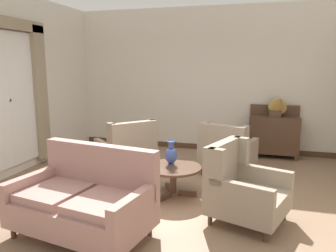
# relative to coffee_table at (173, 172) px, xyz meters

# --- Properties ---
(ground) EXTENTS (9.13, 9.13, 0.00)m
(ground) POSITION_rel_coffee_table_xyz_m (-0.08, -0.34, -0.37)
(ground) COLOR #896B51
(wall_back) EXTENTS (6.15, 0.08, 3.24)m
(wall_back) POSITION_rel_coffee_table_xyz_m (-0.08, 2.92, 1.25)
(wall_back) COLOR silver
(wall_back) RESTS_ON ground
(wall_left) EXTENTS (0.08, 4.57, 3.24)m
(wall_left) POSITION_rel_coffee_table_xyz_m (-3.07, 0.63, 1.25)
(wall_left) COLOR silver
(wall_left) RESTS_ON ground
(baseboard_back) EXTENTS (5.99, 0.03, 0.12)m
(baseboard_back) POSITION_rel_coffee_table_xyz_m (-0.08, 2.86, -0.31)
(baseboard_back) COLOR #4C3323
(baseboard_back) RESTS_ON ground
(window_with_curtains) EXTENTS (0.12, 1.87, 2.65)m
(window_with_curtains) POSITION_rel_coffee_table_xyz_m (-2.98, 0.14, 1.14)
(window_with_curtains) COLOR silver
(coffee_table) EXTENTS (0.85, 0.85, 0.45)m
(coffee_table) POSITION_rel_coffee_table_xyz_m (0.00, 0.00, 0.00)
(coffee_table) COLOR #4C3323
(coffee_table) RESTS_ON ground
(porcelain_vase) EXTENTS (0.18, 0.18, 0.38)m
(porcelain_vase) POSITION_rel_coffee_table_xyz_m (-0.05, 0.06, 0.25)
(porcelain_vase) COLOR #384C93
(porcelain_vase) RESTS_ON coffee_table
(settee) EXTENTS (1.70, 1.15, 1.01)m
(settee) POSITION_rel_coffee_table_xyz_m (-0.68, -1.43, 0.04)
(settee) COLOR tan
(settee) RESTS_ON ground
(armchair_near_sideboard) EXTENTS (1.05, 1.01, 0.95)m
(armchair_near_sideboard) POSITION_rel_coffee_table_xyz_m (0.67, 1.17, 0.05)
(armchair_near_sideboard) COLOR gray
(armchair_near_sideboard) RESTS_ON ground
(armchair_back_corner) EXTENTS (1.09, 1.08, 0.99)m
(armchair_back_corner) POSITION_rel_coffee_table_xyz_m (1.05, -0.56, 0.05)
(armchair_back_corner) COLOR gray
(armchair_back_corner) RESTS_ON ground
(armchair_beside_settee) EXTENTS (1.25, 1.25, 1.00)m
(armchair_beside_settee) POSITION_rel_coffee_table_xyz_m (-1.07, 0.76, 0.04)
(armchair_beside_settee) COLOR gray
(armchair_beside_settee) RESTS_ON ground
(side_table) EXTENTS (0.59, 0.59, 0.73)m
(side_table) POSITION_rel_coffee_table_xyz_m (0.74, 1.20, 0.08)
(side_table) COLOR #4C3323
(side_table) RESTS_ON ground
(sideboard) EXTENTS (1.02, 0.43, 1.11)m
(sideboard) POSITION_rel_coffee_table_xyz_m (1.52, 2.62, 0.14)
(sideboard) COLOR #4C3323
(sideboard) RESTS_ON ground
(gramophone) EXTENTS (0.43, 0.54, 0.57)m
(gramophone) POSITION_rel_coffee_table_xyz_m (1.57, 2.53, 0.80)
(gramophone) COLOR #4C3323
(gramophone) RESTS_ON sideboard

